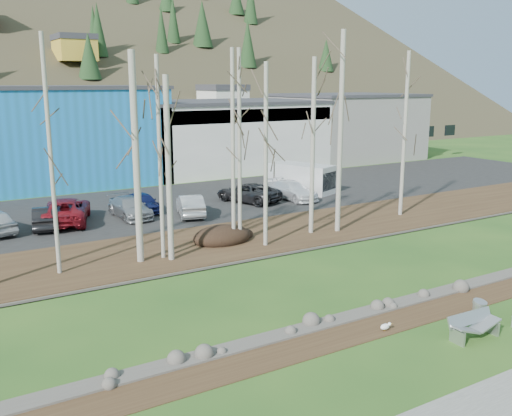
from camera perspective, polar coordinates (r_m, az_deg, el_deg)
ground at (r=21.05m, az=18.58°, el=-12.30°), size 200.00×200.00×0.00m
dirt_strip at (r=22.32m, az=14.43°, el=-10.54°), size 80.00×1.80×0.03m
near_bank_rocks at (r=22.97m, az=12.64°, el=-9.80°), size 80.00×0.80×0.50m
river at (r=25.87m, az=6.34°, el=-7.00°), size 80.00×8.00×0.90m
far_bank_rocks at (r=29.05m, az=1.42°, el=-4.72°), size 80.00×0.80×0.46m
far_bank at (r=31.66m, az=-1.69°, el=-3.13°), size 80.00×7.00×0.15m
parking_lot at (r=40.88m, az=-8.94°, el=0.30°), size 80.00×14.00×0.14m
building_blue at (r=52.05m, az=-21.23°, el=6.76°), size 20.40×12.24×8.30m
building_white at (r=57.97m, az=-3.29°, el=7.34°), size 18.36×12.24×6.80m
building_grey at (r=66.92m, az=9.03°, el=8.10°), size 14.28×12.24×7.30m
hillside at (r=97.65m, az=-23.19°, el=16.76°), size 160.00×72.00×35.00m
bench_damaged at (r=21.24m, az=20.91°, el=-10.94°), size 2.02×0.74×0.89m
litter_bin at (r=22.45m, az=21.40°, el=-9.78°), size 0.55×0.55×0.83m
seagull at (r=20.98m, az=12.81°, el=-11.48°), size 0.44×0.24×0.33m
dirt_mound at (r=30.89m, az=-3.44°, el=-2.78°), size 3.30×2.33×0.65m
birch_1 at (r=26.32m, az=-19.84°, el=4.78°), size 0.19×0.19×10.50m
birch_2 at (r=27.08m, az=-11.90°, el=4.78°), size 0.32×0.32×9.87m
birch_3 at (r=27.50m, az=-9.58°, el=4.80°), size 0.20×0.20×9.69m
birch_4 at (r=27.18m, az=-8.74°, el=3.77°), size 0.28×0.28×8.79m
birch_5 at (r=29.95m, az=-1.66°, el=6.02°), size 0.21×0.21×10.15m
birch_6 at (r=29.31m, az=0.98°, el=5.19°), size 0.22×0.22×9.44m
birch_7 at (r=32.50m, az=8.43°, el=7.36°), size 0.28×0.28×11.23m
birch_8 at (r=32.01m, az=5.69°, el=6.06°), size 0.25×0.25×9.78m
birch_9 at (r=37.52m, az=14.63°, el=7.07°), size 0.24×0.24×10.33m
birch_10 at (r=29.76m, az=-2.32°, el=5.97°), size 0.21×0.21×10.15m
car_1 at (r=35.83m, az=-20.33°, el=-0.88°), size 2.13×4.15×1.30m
car_2 at (r=36.72m, az=-18.48°, el=-0.23°), size 4.27×6.14×1.56m
car_3 at (r=37.20m, az=-12.50°, el=0.06°), size 1.97×4.49×1.28m
car_4 at (r=38.61m, az=-11.25°, el=0.56°), size 1.86×3.86×1.27m
car_5 at (r=37.01m, az=-6.59°, el=0.29°), size 2.63×4.42×1.38m
car_6 at (r=41.04m, az=-0.80°, el=1.58°), size 3.86×5.42×1.37m
car_7 at (r=41.98m, az=3.64°, el=1.78°), size 2.25×4.77×1.35m
van_white at (r=44.74m, az=4.80°, el=2.98°), size 3.82×5.44×2.20m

